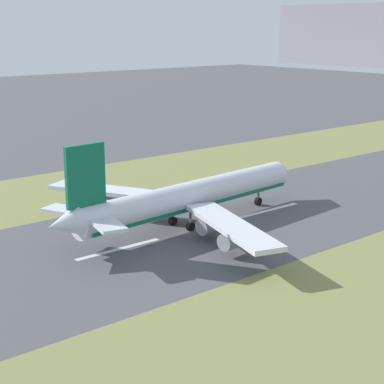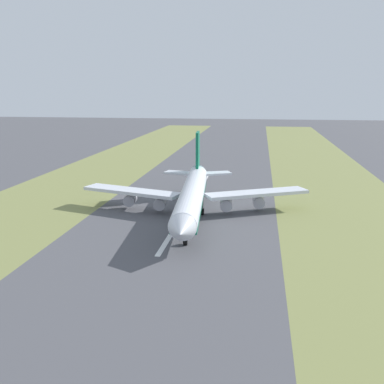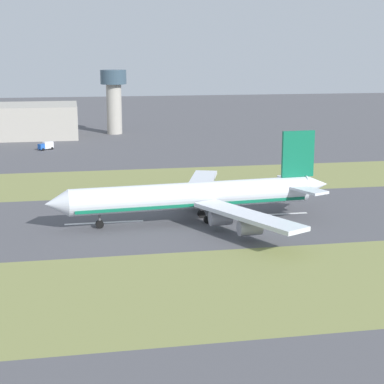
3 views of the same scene
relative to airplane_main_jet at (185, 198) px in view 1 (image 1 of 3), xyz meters
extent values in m
plane|color=#4C4C51|center=(2.67, -1.88, -6.02)|extent=(800.00, 800.00, 0.00)
cube|color=olive|center=(-42.33, -1.88, -6.02)|extent=(40.00, 600.00, 0.01)
cube|color=olive|center=(47.67, -1.88, -6.02)|extent=(40.00, 600.00, 0.01)
cube|color=silver|center=(2.67, -18.10, -6.01)|extent=(1.20, 18.00, 0.01)
cube|color=silver|center=(2.67, 21.90, -6.01)|extent=(1.20, 18.00, 0.01)
cylinder|color=silver|center=(-0.15, 1.90, 0.18)|extent=(10.51, 56.30, 6.00)
cone|color=silver|center=(-2.62, 32.30, 0.18)|extent=(6.26, 5.46, 5.88)
cone|color=silver|center=(2.35, -29.00, 0.98)|extent=(5.57, 6.39, 5.10)
cube|color=#0F6647|center=(-0.15, 1.90, -1.47)|extent=(10.03, 54.04, 0.70)
cube|color=silver|center=(-17.01, -6.71, -0.72)|extent=(28.61, 18.36, 0.90)
cube|color=silver|center=(17.87, -3.88, -0.72)|extent=(29.47, 14.38, 0.90)
cylinder|color=#93939E|center=(-8.80, -2.82, -3.17)|extent=(3.58, 5.04, 3.20)
cylinder|color=#93939E|center=(-17.49, -7.03, -3.17)|extent=(3.58, 5.04, 3.20)
cylinder|color=#93939E|center=(9.14, -1.36, -3.17)|extent=(3.58, 5.04, 3.20)
cylinder|color=#93939E|center=(18.39, -4.12, -3.17)|extent=(3.58, 5.04, 3.20)
cube|color=#0F6647|center=(1.95, -24.02, 8.68)|extent=(1.44, 8.04, 11.00)
cube|color=silver|center=(-3.53, -24.46, 1.18)|extent=(10.92, 7.91, 0.60)
cube|color=silver|center=(7.43, -23.57, 1.18)|extent=(10.75, 6.59, 0.60)
cylinder|color=#59595E|center=(-1.87, 23.11, -3.52)|extent=(0.50, 0.50, 3.20)
cylinder|color=black|center=(-1.87, 23.11, -5.12)|extent=(1.04, 1.87, 1.80)
cylinder|color=#59595E|center=(-2.50, -1.30, -3.52)|extent=(0.50, 0.50, 3.20)
cylinder|color=black|center=(-2.50, -1.30, -5.12)|extent=(1.04, 1.87, 1.80)
cylinder|color=#59595E|center=(2.68, -0.88, -3.52)|extent=(0.50, 0.50, 3.20)
cylinder|color=black|center=(2.68, -0.88, -5.12)|extent=(1.04, 1.87, 1.80)
camera|label=1|loc=(97.23, -79.23, 34.08)|focal=60.00mm
camera|label=2|loc=(-17.17, 114.80, 27.22)|focal=42.00mm
camera|label=3|loc=(-140.65, 28.27, 32.99)|focal=60.00mm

